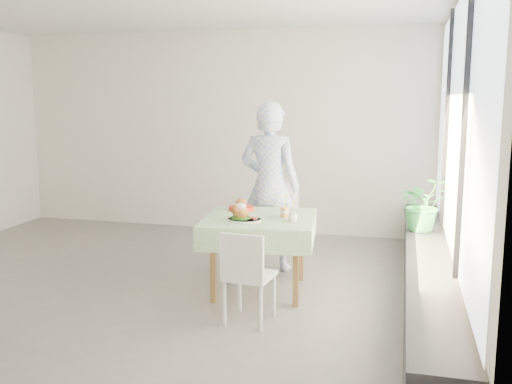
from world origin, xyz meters
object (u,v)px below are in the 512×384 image
(cafe_table, at_px, (260,245))
(diner, at_px, (270,186))
(chair_near, at_px, (249,294))
(potted_plant, at_px, (423,203))
(main_dish, at_px, (242,215))
(juice_cup_orange, at_px, (285,211))
(chair_far, at_px, (279,244))

(cafe_table, xyz_separation_m, diner, (-0.08, 0.77, 0.46))
(chair_near, relative_size, potted_plant, 1.38)
(main_dish, relative_size, potted_plant, 0.57)
(cafe_table, distance_m, juice_cup_orange, 0.42)
(cafe_table, xyz_separation_m, chair_near, (0.11, -0.79, -0.21))
(cafe_table, xyz_separation_m, chair_far, (0.04, 0.72, -0.17))
(juice_cup_orange, bearing_deg, chair_near, -98.71)
(diner, bearing_deg, potted_plant, -169.82)
(chair_near, bearing_deg, chair_far, 92.69)
(diner, distance_m, juice_cup_orange, 0.80)
(chair_near, xyz_separation_m, diner, (-0.19, 1.56, 0.68))
(chair_far, bearing_deg, main_dish, -99.30)
(cafe_table, xyz_separation_m, main_dish, (-0.11, -0.21, 0.34))
(main_dish, relative_size, juice_cup_orange, 1.25)
(potted_plant, bearing_deg, chair_near, -130.85)
(main_dish, bearing_deg, chair_near, -69.07)
(diner, xyz_separation_m, main_dish, (-0.03, -0.98, -0.13))
(main_dish, distance_m, potted_plant, 1.97)
(chair_near, height_order, diner, diner)
(juice_cup_orange, height_order, potted_plant, potted_plant)
(juice_cup_orange, bearing_deg, cafe_table, -166.84)
(main_dish, bearing_deg, potted_plant, 33.03)
(chair_far, xyz_separation_m, chair_near, (0.07, -1.51, -0.04))
(main_dish, xyz_separation_m, juice_cup_orange, (0.35, 0.26, 0.01))
(diner, bearing_deg, chair_far, 162.33)
(diner, xyz_separation_m, potted_plant, (1.62, 0.10, -0.13))
(main_dish, height_order, potted_plant, potted_plant)
(chair_far, xyz_separation_m, potted_plant, (1.50, 0.15, 0.50))
(chair_near, xyz_separation_m, potted_plant, (1.43, 1.66, 0.54))
(chair_near, distance_m, main_dish, 0.83)
(diner, distance_m, potted_plant, 1.63)
(chair_near, distance_m, potted_plant, 2.26)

